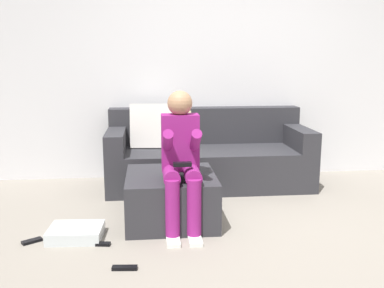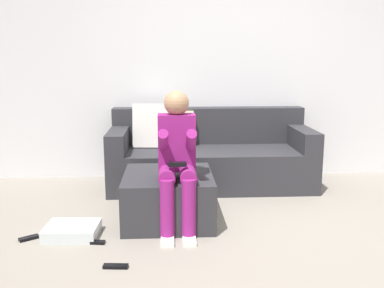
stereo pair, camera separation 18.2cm
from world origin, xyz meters
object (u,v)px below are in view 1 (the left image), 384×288
(person_seated, at_px, (181,156))
(remote_under_side_table, at_px, (32,241))
(storage_bin, at_px, (76,233))
(remote_near_ottoman, at_px, (125,268))
(couch_sectional, at_px, (206,156))
(remote_by_storage_bin, at_px, (97,244))
(ottoman, at_px, (171,197))

(person_seated, height_order, remote_under_side_table, person_seated)
(storage_bin, xyz_separation_m, remote_near_ottoman, (0.40, -0.55, -0.03))
(couch_sectional, distance_m, storage_bin, 1.83)
(couch_sectional, bearing_deg, remote_by_storage_bin, -123.63)
(person_seated, xyz_separation_m, remote_near_ottoman, (-0.42, -0.66, -0.59))
(ottoman, height_order, storage_bin, ottoman)
(ottoman, relative_size, remote_by_storage_bin, 3.98)
(couch_sectional, bearing_deg, remote_under_side_table, -136.67)
(ottoman, bearing_deg, storage_bin, -157.54)
(person_seated, xyz_separation_m, remote_by_storage_bin, (-0.65, -0.26, -0.59))
(person_seated, height_order, remote_by_storage_bin, person_seated)
(person_seated, xyz_separation_m, storage_bin, (-0.82, -0.11, -0.56))
(ottoman, distance_m, remote_near_ottoman, 0.94)
(person_seated, distance_m, storage_bin, 1.00)
(person_seated, bearing_deg, couch_sectional, 73.94)
(remote_under_side_table, bearing_deg, remote_near_ottoman, -69.38)
(remote_by_storage_bin, bearing_deg, ottoman, 46.86)
(remote_by_storage_bin, bearing_deg, storage_bin, 148.11)
(couch_sectional, xyz_separation_m, remote_by_storage_bin, (-1.01, -1.52, -0.30))
(remote_by_storage_bin, bearing_deg, person_seated, 30.15)
(couch_sectional, height_order, ottoman, couch_sectional)
(couch_sectional, distance_m, remote_under_side_table, 2.09)
(storage_bin, height_order, remote_under_side_table, storage_bin)
(couch_sectional, relative_size, remote_under_side_table, 14.62)
(ottoman, distance_m, person_seated, 0.45)
(person_seated, bearing_deg, remote_by_storage_bin, -158.21)
(couch_sectional, bearing_deg, person_seated, -106.06)
(remote_near_ottoman, bearing_deg, storage_bin, 131.06)
(remote_under_side_table, bearing_deg, person_seated, -26.51)
(remote_near_ottoman, bearing_deg, person_seated, 62.25)
(ottoman, height_order, remote_under_side_table, ottoman)
(storage_bin, height_order, remote_by_storage_bin, storage_bin)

